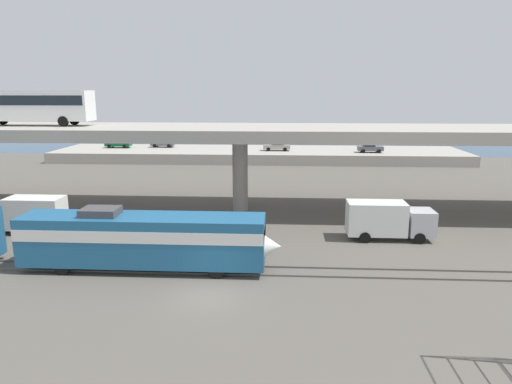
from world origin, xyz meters
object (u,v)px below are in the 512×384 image
service_truck_east (387,219)px  service_truck_west (26,214)px  transit_bus_on_overpass (30,104)px  parked_car_1 (163,143)px  parked_car_0 (370,148)px  parked_car_3 (118,143)px  parked_car_2 (277,146)px  train_locomotive (155,238)px

service_truck_east → service_truck_west: bearing=180.0°
transit_bus_on_overpass → parked_car_1: 38.41m
service_truck_west → parked_car_0: parked_car_0 is taller
transit_bus_on_overpass → parked_car_3: 37.31m
service_truck_west → parked_car_3: (-7.86, 44.72, 0.83)m
service_truck_west → parked_car_2: parked_car_2 is taller
parked_car_0 → parked_car_1: 36.13m
transit_bus_on_overpass → parked_car_3: transit_bus_on_overpass is taller
service_truck_east → parked_car_0: (5.85, 40.74, 0.83)m
parked_car_2 → parked_car_3: (-28.24, 2.50, 0.00)m
service_truck_east → parked_car_2: parked_car_2 is taller
parked_car_2 → transit_bus_on_overpass: bearing=54.9°
parked_car_0 → parked_car_2: bearing=174.4°
parked_car_2 → service_truck_west: bearing=64.2°
parked_car_0 → parked_car_3: size_ratio=0.92×
parked_car_1 → parked_car_3: size_ratio=0.93×
train_locomotive → transit_bus_on_overpass: bearing=135.6°
service_truck_west → service_truck_east: bearing=-180.0°
service_truck_west → parked_car_2: size_ratio=1.51×
parked_car_0 → parked_car_1: bearing=171.6°
service_truck_east → parked_car_1: bearing=123.0°
transit_bus_on_overpass → parked_car_1: transit_bus_on_overpass is taller
parked_car_0 → parked_car_3: same height
transit_bus_on_overpass → service_truck_west: bearing=111.2°
service_truck_east → parked_car_0: parked_car_0 is taller
parked_car_1 → parked_car_3: same height
transit_bus_on_overpass → parked_car_2: 41.94m
service_truck_east → parked_car_0: bearing=81.8°
transit_bus_on_overpass → parked_car_2: (23.71, 33.69, -7.89)m
train_locomotive → parked_car_0: train_locomotive is taller
parked_car_1 → parked_car_2: (20.48, -3.77, 0.00)m
parked_car_0 → transit_bus_on_overpass: bearing=-140.4°
parked_car_3 → transit_bus_on_overpass: bearing=-82.9°
transit_bus_on_overpass → service_truck_east: size_ratio=1.76×
transit_bus_on_overpass → parked_car_3: size_ratio=2.71×
transit_bus_on_overpass → service_truck_east: 35.30m
parked_car_3 → parked_car_1: bearing=9.3°
parked_car_2 → parked_car_3: 28.35m
train_locomotive → parked_car_3: size_ratio=3.89×
train_locomotive → parked_car_2: size_ratio=3.83×
parked_car_1 → parked_car_2: 20.82m
transit_bus_on_overpass → parked_car_2: size_ratio=2.67×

